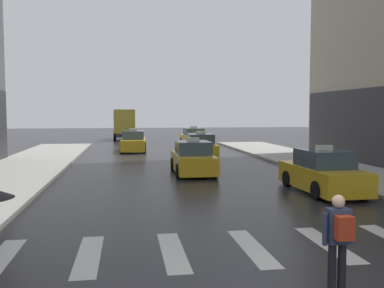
{
  "coord_description": "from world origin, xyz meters",
  "views": [
    {
      "loc": [
        -2.78,
        -6.25,
        3.04
      ],
      "look_at": [
        -0.62,
        8.0,
        1.99
      ],
      "focal_mm": 40.59,
      "sensor_mm": 36.0,
      "label": 1
    }
  ],
  "objects_px": {
    "taxi_lead": "(323,173)",
    "taxi_fourth": "(133,142)",
    "taxi_second": "(193,159)",
    "taxi_third": "(201,147)",
    "taxi_fifth": "(193,138)",
    "pedestrian_with_backpack": "(339,235)",
    "box_truck": "(124,123)"
  },
  "relations": [
    {
      "from": "taxi_lead",
      "to": "box_truck",
      "type": "xyz_separation_m",
      "value": [
        -7.66,
        33.34,
        1.13
      ]
    },
    {
      "from": "taxi_fourth",
      "to": "pedestrian_with_backpack",
      "type": "xyz_separation_m",
      "value": [
        2.99,
        -27.12,
        0.25
      ]
    },
    {
      "from": "taxi_fifth",
      "to": "taxi_fourth",
      "type": "bearing_deg",
      "value": -137.61
    },
    {
      "from": "box_truck",
      "to": "taxi_fourth",
      "type": "bearing_deg",
      "value": -86.88
    },
    {
      "from": "taxi_lead",
      "to": "taxi_fourth",
      "type": "distance_m",
      "value": 19.63
    },
    {
      "from": "taxi_third",
      "to": "taxi_fourth",
      "type": "relative_size",
      "value": 1.0
    },
    {
      "from": "taxi_third",
      "to": "box_truck",
      "type": "relative_size",
      "value": 0.61
    },
    {
      "from": "taxi_lead",
      "to": "pedestrian_with_backpack",
      "type": "distance_m",
      "value": 9.54
    },
    {
      "from": "taxi_fifth",
      "to": "taxi_lead",
      "type": "bearing_deg",
      "value": -86.67
    },
    {
      "from": "taxi_third",
      "to": "box_truck",
      "type": "xyz_separation_m",
      "value": [
        -5.17,
        20.37,
        1.13
      ]
    },
    {
      "from": "taxi_lead",
      "to": "taxi_fifth",
      "type": "height_order",
      "value": "same"
    },
    {
      "from": "taxi_third",
      "to": "pedestrian_with_backpack",
      "type": "distance_m",
      "value": 21.74
    },
    {
      "from": "taxi_fourth",
      "to": "box_truck",
      "type": "height_order",
      "value": "box_truck"
    },
    {
      "from": "box_truck",
      "to": "taxi_fifth",
      "type": "bearing_deg",
      "value": -57.63
    },
    {
      "from": "taxi_second",
      "to": "taxi_fifth",
      "type": "relative_size",
      "value": 0.99
    },
    {
      "from": "taxi_fourth",
      "to": "pedestrian_with_backpack",
      "type": "bearing_deg",
      "value": -83.71
    },
    {
      "from": "taxi_lead",
      "to": "pedestrian_with_backpack",
      "type": "height_order",
      "value": "taxi_lead"
    },
    {
      "from": "taxi_third",
      "to": "taxi_lead",
      "type": "bearing_deg",
      "value": -79.13
    },
    {
      "from": "taxi_second",
      "to": "taxi_fourth",
      "type": "relative_size",
      "value": 0.99
    },
    {
      "from": "taxi_third",
      "to": "taxi_fifth",
      "type": "height_order",
      "value": "same"
    },
    {
      "from": "box_truck",
      "to": "pedestrian_with_backpack",
      "type": "height_order",
      "value": "box_truck"
    },
    {
      "from": "taxi_second",
      "to": "taxi_third",
      "type": "height_order",
      "value": "same"
    },
    {
      "from": "taxi_lead",
      "to": "taxi_fifth",
      "type": "distance_m",
      "value": 23.44
    },
    {
      "from": "taxi_third",
      "to": "taxi_fifth",
      "type": "relative_size",
      "value": 1.0
    },
    {
      "from": "pedestrian_with_backpack",
      "to": "taxi_lead",
      "type": "bearing_deg",
      "value": 66.14
    },
    {
      "from": "taxi_second",
      "to": "taxi_fourth",
      "type": "xyz_separation_m",
      "value": [
        -2.71,
        12.69,
        0.0
      ]
    },
    {
      "from": "taxi_third",
      "to": "taxi_fourth",
      "type": "distance_m",
      "value": 6.95
    },
    {
      "from": "taxi_third",
      "to": "box_truck",
      "type": "bearing_deg",
      "value": 104.24
    },
    {
      "from": "taxi_fourth",
      "to": "box_truck",
      "type": "distance_m",
      "value": 15.01
    },
    {
      "from": "taxi_second",
      "to": "pedestrian_with_backpack",
      "type": "bearing_deg",
      "value": -88.9
    },
    {
      "from": "taxi_lead",
      "to": "taxi_third",
      "type": "bearing_deg",
      "value": 100.87
    },
    {
      "from": "taxi_second",
      "to": "taxi_fifth",
      "type": "height_order",
      "value": "same"
    }
  ]
}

